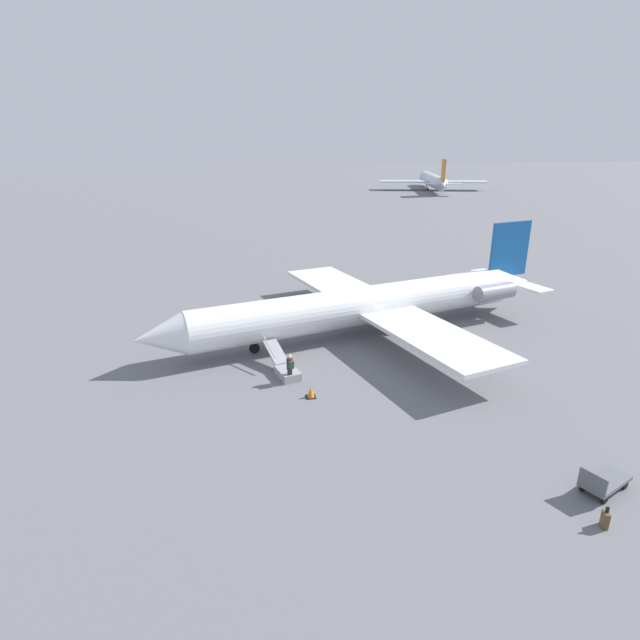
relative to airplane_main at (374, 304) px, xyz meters
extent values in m
plane|color=slate|center=(0.96, 0.28, -2.18)|extent=(600.00, 600.00, 0.00)
cylinder|color=white|center=(0.96, 0.28, -0.03)|extent=(25.06, 9.68, 2.78)
cone|color=white|center=(14.57, 4.21, -0.03)|extent=(3.69, 3.46, 2.72)
cone|color=white|center=(-12.92, -3.73, -0.03)|extent=(4.22, 3.62, 2.72)
cube|color=#145193|center=(-12.22, -3.53, 2.89)|extent=(3.80, 1.29, 4.44)
cube|color=white|center=(-12.60, -3.64, 0.25)|extent=(3.76, 7.93, 0.14)
cube|color=white|center=(-2.11, 6.36, -0.24)|extent=(7.21, 11.43, 0.28)
cube|color=white|center=(1.61, -6.51, -0.24)|extent=(7.21, 11.43, 0.28)
cylinder|color=gray|center=(-9.80, -0.80, 0.18)|extent=(3.55, 2.12, 1.25)
cylinder|color=gray|center=(-8.72, -4.55, 0.18)|extent=(3.55, 2.12, 1.25)
cylinder|color=black|center=(8.86, 2.56, -1.84)|extent=(0.71, 0.36, 0.69)
cylinder|color=gray|center=(8.86, 2.56, -1.38)|extent=(0.12, 0.12, 0.22)
cylinder|color=black|center=(-1.81, 0.78, -1.84)|extent=(0.71, 0.36, 0.69)
cylinder|color=gray|center=(-1.81, 0.78, -1.38)|extent=(0.12, 0.12, 0.22)
cylinder|color=black|center=(-1.12, -1.62, -1.84)|extent=(0.71, 0.36, 0.69)
cylinder|color=gray|center=(-1.12, -1.62, -1.38)|extent=(0.12, 0.12, 0.22)
cylinder|color=silver|center=(-47.97, -110.99, 0.54)|extent=(10.78, 32.45, 3.51)
cone|color=silver|center=(-52.09, -128.69, 0.54)|extent=(4.22, 4.54, 3.44)
cone|color=silver|center=(-43.77, -92.94, 0.54)|extent=(4.38, 5.22, 3.44)
cube|color=orange|center=(-43.98, -93.83, 4.22)|extent=(1.39, 4.85, 5.61)
cube|color=silver|center=(-43.87, -93.35, 0.89)|extent=(10.04, 4.28, 0.18)
cube|color=silver|center=(-39.25, -111.35, 0.28)|extent=(14.57, 8.56, 0.35)
cube|color=silver|center=(-55.96, -107.46, 0.28)|extent=(14.57, 8.56, 0.35)
cylinder|color=black|center=(-50.37, -121.28, -1.75)|extent=(0.41, 0.89, 0.87)
cylinder|color=gray|center=(-50.37, -121.28, -1.18)|extent=(0.16, 0.16, 0.27)
cylinder|color=black|center=(-45.70, -108.18, -1.75)|extent=(0.41, 0.89, 0.87)
cylinder|color=gray|center=(-45.70, -108.18, -1.18)|extent=(0.16, 0.16, 0.27)
cylinder|color=black|center=(-48.77, -107.46, -1.75)|extent=(0.41, 0.89, 0.87)
cylinder|color=gray|center=(-48.77, -107.46, -1.18)|extent=(0.16, 0.16, 0.27)
cube|color=#99999E|center=(7.05, 6.55, -1.93)|extent=(1.56, 2.03, 0.50)
cube|color=#99999E|center=(7.60, 4.63, -1.30)|extent=(1.49, 2.40, 0.86)
cube|color=#99999E|center=(8.03, 4.75, -0.80)|extent=(0.67, 2.15, 0.81)
cube|color=#23232D|center=(6.99, 7.20, -1.75)|extent=(0.27, 0.32, 0.85)
cylinder|color=#4C1E23|center=(6.99, 7.20, -1.00)|extent=(0.36, 0.36, 0.65)
sphere|color=beige|center=(6.99, 7.20, -0.56)|extent=(0.24, 0.24, 0.24)
cube|color=#23472D|center=(6.91, 7.46, -0.97)|extent=(0.32, 0.25, 0.44)
cube|color=#595B60|center=(-4.49, 18.87, -1.74)|extent=(2.46, 1.92, 0.16)
cube|color=#595B60|center=(-3.53, 19.30, -1.31)|extent=(0.53, 1.03, 0.70)
cylinder|color=black|center=(-3.97, 19.59, -2.00)|extent=(0.38, 0.26, 0.36)
cylinder|color=black|center=(-3.60, 18.79, -2.00)|extent=(0.38, 0.26, 0.36)
cylinder|color=black|center=(-5.37, 18.95, -2.00)|extent=(0.38, 0.26, 0.36)
cylinder|color=black|center=(-5.00, 18.15, -2.00)|extent=(0.38, 0.26, 0.36)
cube|color=brown|center=(-3.08, 20.72, -1.86)|extent=(0.35, 0.42, 0.64)
cube|color=black|center=(-3.08, 20.72, -1.42)|extent=(0.13, 0.09, 0.24)
cube|color=black|center=(6.05, 9.22, -2.16)|extent=(0.55, 0.55, 0.03)
cone|color=orange|center=(6.05, 9.22, -1.87)|extent=(0.43, 0.43, 0.61)
camera|label=1|loc=(9.56, 33.45, 11.09)|focal=28.00mm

